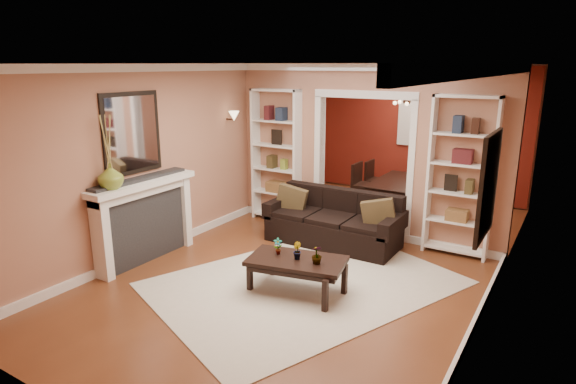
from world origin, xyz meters
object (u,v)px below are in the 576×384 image
Objects in this scene: coffee_table at (297,276)px; bookshelf_left at (277,156)px; fireplace at (146,221)px; sofa at (333,219)px; dining_table at (401,195)px; bookshelf_right at (461,177)px.

bookshelf_left reaches higher than coffee_table.
sofa is at bearing 45.15° from fireplace.
bookshelf_left is at bearing 157.49° from sofa.
bookshelf_left is at bearing 115.58° from coffee_table.
fireplace is 1.05× the size of dining_table.
sofa is 0.90× the size of bookshelf_left.
coffee_table is 0.71× the size of dining_table.
sofa is 1.28× the size of dining_table.
bookshelf_right reaches higher than coffee_table.
dining_table is (-1.41, 1.73, -0.87)m from bookshelf_right.
sofa is 1.69m from bookshelf_left.
coffee_table is 0.68× the size of fireplace.
dining_table is at bearing 62.36° from fireplace.
dining_table reaches higher than coffee_table.
sofa is 1.76m from coffee_table.
bookshelf_right is at bearing 18.84° from sofa.
fireplace is (-1.94, -1.95, 0.17)m from sofa.
bookshelf_left is 1.00× the size of bookshelf_right.
sofa is at bearing 89.92° from coffee_table.
bookshelf_right is at bearing 0.00° from bookshelf_left.
dining_table is (-0.07, 4.02, 0.07)m from coffee_table.
fireplace is (-3.64, -2.53, -0.57)m from bookshelf_right.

